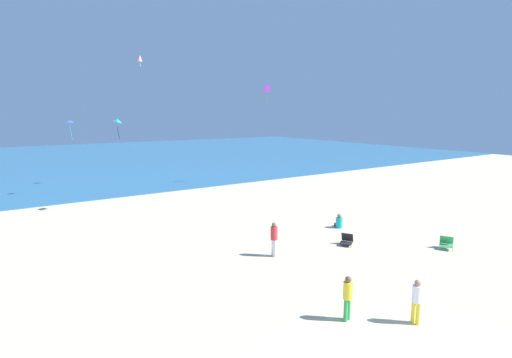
% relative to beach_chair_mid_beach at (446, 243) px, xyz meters
% --- Properties ---
extents(ground_plane, '(120.00, 120.00, 0.00)m').
position_rel_beach_chair_mid_beach_xyz_m(ground_plane, '(-10.01, 4.81, -0.31)').
color(ground_plane, beige).
extents(ocean_water, '(120.00, 60.00, 0.05)m').
position_rel_beach_chair_mid_beach_xyz_m(ocean_water, '(-10.01, 50.90, -0.28)').
color(ocean_water, teal).
rests_on(ocean_water, ground_plane).
extents(beach_chair_mid_beach, '(0.81, 0.81, 0.63)m').
position_rel_beach_chair_mid_beach_xyz_m(beach_chair_mid_beach, '(0.00, 0.00, 0.00)').
color(beach_chair_mid_beach, '#2D9956').
rests_on(beach_chair_mid_beach, ground_plane).
extents(beach_chair_far_left, '(0.82, 0.81, 0.59)m').
position_rel_beach_chair_mid_beach_xyz_m(beach_chair_far_left, '(-3.61, 3.11, -0.06)').
color(beach_chair_far_left, black).
rests_on(beach_chair_far_left, ground_plane).
extents(person_3, '(0.60, 0.73, 0.82)m').
position_rel_beach_chair_mid_beach_xyz_m(person_3, '(-1.72, 5.48, -0.00)').
color(person_3, '#19ADB2').
rests_on(person_3, ground_plane).
extents(person_4, '(0.35, 0.35, 1.49)m').
position_rel_beach_chair_mid_beach_xyz_m(person_4, '(-9.00, -1.94, 0.55)').
color(person_4, green).
rests_on(person_4, ground_plane).
extents(person_6, '(0.29, 0.29, 1.45)m').
position_rel_beach_chair_mid_beach_xyz_m(person_6, '(-7.36, -3.27, 0.53)').
color(person_6, yellow).
rests_on(person_6, ground_plane).
extents(person_7, '(0.36, 0.36, 1.62)m').
position_rel_beach_chair_mid_beach_xyz_m(person_7, '(-7.57, 3.90, 0.63)').
color(person_7, white).
rests_on(person_7, ground_plane).
extents(kite_teal, '(0.61, 0.70, 1.35)m').
position_rel_beach_chair_mid_beach_xyz_m(kite_teal, '(-11.08, 16.17, 5.76)').
color(kite_teal, '#1EADAD').
extents(kite_blue, '(0.58, 0.51, 1.54)m').
position_rel_beach_chair_mid_beach_xyz_m(kite_blue, '(-12.85, 23.37, 5.61)').
color(kite_blue, blue).
extents(kite_pink, '(0.67, 0.66, 0.98)m').
position_rel_beach_chair_mid_beach_xyz_m(kite_pink, '(-6.82, 24.46, 10.94)').
color(kite_pink, pink).
extents(kite_purple, '(0.90, 0.22, 1.95)m').
position_rel_beach_chair_mid_beach_xyz_m(kite_purple, '(3.09, 19.41, 8.41)').
color(kite_purple, purple).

